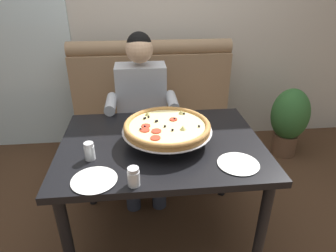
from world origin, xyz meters
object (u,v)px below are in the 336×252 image
diner_main (142,107)px  pizza (167,127)px  shaker_oregano (90,152)px  plate_near_left (238,163)px  plate_near_right (94,179)px  booth_bench (154,126)px  potted_plant (289,119)px  patio_chair (65,75)px  dining_table (162,155)px  shaker_pepper_flakes (134,178)px

diner_main → pizza: size_ratio=2.41×
diner_main → shaker_oregano: (-0.29, -0.79, 0.08)m
shaker_oregano → plate_near_left: size_ratio=0.45×
plate_near_left → plate_near_right: size_ratio=0.99×
booth_bench → potted_plant: bearing=1.1°
booth_bench → diner_main: bearing=-111.2°
patio_chair → potted_plant: 2.70m
dining_table → diner_main: diner_main is taller
shaker_oregano → plate_near_left: (0.78, -0.13, -0.03)m
patio_chair → plate_near_right: bearing=-74.7°
booth_bench → shaker_oregano: (-0.40, -1.06, 0.40)m
shaker_oregano → patio_chair: bearing=105.5°
diner_main → shaker_pepper_flakes: bearing=-93.2°
diner_main → potted_plant: bearing=11.5°
diner_main → pizza: bearing=-78.0°
dining_table → shaker_pepper_flakes: bearing=-112.6°
dining_table → shaker_oregano: bearing=-160.3°
diner_main → patio_chair: size_ratio=1.48×
diner_main → shaker_oregano: diner_main is taller
pizza → plate_near_left: 0.45m
booth_bench → dining_table: 0.95m
shaker_pepper_flakes → plate_near_left: bearing=11.9°
pizza → shaker_oregano: (-0.43, -0.14, -0.06)m
diner_main → patio_chair: diner_main is taller
shaker_oregano → patio_chair: 2.44m
shaker_oregano → plate_near_right: shaker_oregano is taller
dining_table → patio_chair: patio_chair is taller
dining_table → plate_near_right: 0.50m
pizza → plate_near_left: size_ratio=2.39×
dining_table → pizza: pizza is taller
dining_table → plate_near_left: (0.38, -0.27, 0.10)m
dining_table → plate_near_right: (-0.35, -0.34, 0.10)m
diner_main → patio_chair: bearing=121.4°
shaker_oregano → patio_chair: (-0.65, 2.34, -0.27)m
booth_bench → shaker_oregano: size_ratio=14.87×
shaker_oregano → patio_chair: size_ratio=0.12×
diner_main → shaker_pepper_flakes: size_ratio=13.13×
dining_table → plate_near_left: 0.48m
pizza → patio_chair: 2.47m
shaker_pepper_flakes → booth_bench: bearing=82.9°
plate_near_left → patio_chair: size_ratio=0.26×
diner_main → shaker_oregano: 0.85m
dining_table → diner_main: (-0.10, 0.65, 0.05)m
dining_table → potted_plant: size_ratio=1.72×
shaker_pepper_flakes → plate_near_right: 0.20m
shaker_pepper_flakes → plate_near_right: shaker_pepper_flakes is taller
diner_main → plate_near_left: diner_main is taller
dining_table → shaker_oregano: size_ratio=11.98×
patio_chair → potted_plant: patio_chair is taller
shaker_oregano → potted_plant: shaker_oregano is taller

